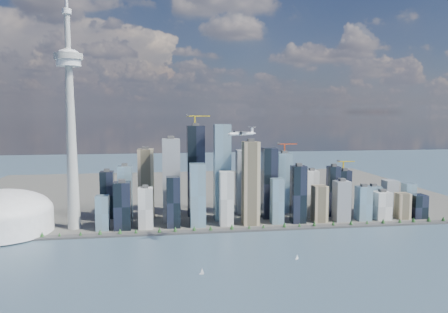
{
  "coord_description": "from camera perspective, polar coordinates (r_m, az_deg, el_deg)",
  "views": [
    {
      "loc": [
        -121.84,
        -615.11,
        244.34
      ],
      "look_at": [
        7.99,
        260.0,
        154.17
      ],
      "focal_mm": 35.0,
      "sensor_mm": 36.0,
      "label": 1
    }
  ],
  "objects": [
    {
      "name": "ground",
      "position": [
        672.99,
        2.67,
        -15.48
      ],
      "size": [
        4000.0,
        4000.0,
        0.0
      ],
      "primitive_type": "plane",
      "color": "#374B61",
      "rests_on": "ground"
    },
    {
      "name": "seawall",
      "position": [
        906.64,
        -0.41,
        -9.68
      ],
      "size": [
        1100.0,
        22.0,
        4.0
      ],
      "primitive_type": "cube",
      "color": "#383838",
      "rests_on": "ground"
    },
    {
      "name": "land",
      "position": [
        1342.88,
        -3.1,
        -4.61
      ],
      "size": [
        1400.0,
        900.0,
        3.0
      ],
      "primitive_type": "cube",
      "color": "#4C4C47",
      "rests_on": "ground"
    },
    {
      "name": "shoreline_trees",
      "position": [
        904.85,
        -0.41,
        -9.27
      ],
      "size": [
        960.53,
        7.2,
        8.8
      ],
      "color": "#3F2D1E",
      "rests_on": "seawall"
    },
    {
      "name": "skyscraper_cluster",
      "position": [
        984.13,
        2.32,
        -4.22
      ],
      "size": [
        736.0,
        142.0,
        236.29
      ],
      "color": "black",
      "rests_on": "land"
    },
    {
      "name": "needle_tower",
      "position": [
        942.15,
        -19.41,
        4.97
      ],
      "size": [
        56.0,
        56.0,
        550.5
      ],
      "color": "#A4A49F",
      "rests_on": "land"
    },
    {
      "name": "dome_stadium",
      "position": [
        990.27,
        -27.17,
        -6.77
      ],
      "size": [
        200.0,
        200.0,
        86.0
      ],
      "color": "silver",
      "rests_on": "land"
    },
    {
      "name": "airplane",
      "position": [
        758.24,
        2.33,
        3.05
      ],
      "size": [
        56.59,
        50.82,
        14.55
      ],
      "rotation": [
        0.0,
        0.0,
        0.43
      ],
      "color": "silver",
      "rests_on": "ground"
    },
    {
      "name": "sailboat_west",
      "position": [
        682.82,
        -2.91,
        -14.85
      ],
      "size": [
        7.81,
        2.91,
        10.79
      ],
      "rotation": [
        0.0,
        0.0,
        -0.13
      ],
      "color": "silver",
      "rests_on": "ground"
    },
    {
      "name": "sailboat_east",
      "position": [
        756.11,
        9.51,
        -12.89
      ],
      "size": [
        6.45,
        2.69,
        8.91
      ],
      "rotation": [
        0.0,
        0.0,
        0.18
      ],
      "color": "silver",
      "rests_on": "ground"
    }
  ]
}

